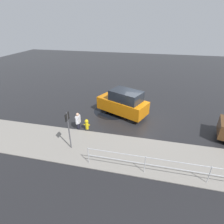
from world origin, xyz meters
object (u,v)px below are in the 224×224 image
at_px(moving_hatchback, 123,103).
at_px(sign_post, 68,126).
at_px(fire_hydrant, 87,125).
at_px(pedestrian, 78,120).

xyz_separation_m(moving_hatchback, sign_post, (2.31, 4.84, 0.55)).
relative_size(fire_hydrant, sign_post, 0.33).
bearing_deg(fire_hydrant, moving_hatchback, -127.13).
xyz_separation_m(moving_hatchback, pedestrian, (2.70, 2.72, -0.34)).
distance_m(fire_hydrant, pedestrian, 0.69).
relative_size(moving_hatchback, sign_post, 1.77).
distance_m(pedestrian, sign_post, 2.33).
bearing_deg(pedestrian, fire_hydrant, 178.68).
bearing_deg(sign_post, moving_hatchback, -115.54).
distance_m(moving_hatchback, pedestrian, 3.85).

